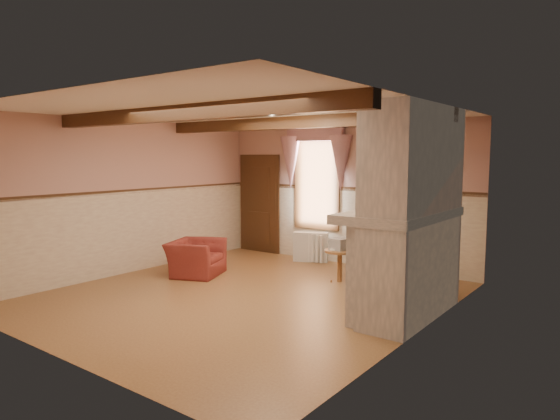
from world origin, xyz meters
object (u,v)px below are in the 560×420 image
Objects in this scene: bowl at (395,208)px; oil_lamp at (411,198)px; side_table at (340,266)px; radiator at (311,247)px; mantel_clock at (420,199)px; armchair at (196,258)px.

bowl is 1.26× the size of oil_lamp.
radiator is at bearing 140.57° from side_table.
side_table is at bearing 141.42° from bowl.
mantel_clock reaches higher than radiator.
bowl is 1.47× the size of mantel_clock.
armchair is 1.38× the size of radiator.
armchair is at bearing -139.45° from radiator.
bowl is at bearing -90.00° from mantel_clock.
side_table is at bearing -86.07° from armchair.
oil_lamp is (0.00, 0.52, 0.10)m from bowl.
oil_lamp reaches higher than radiator.
oil_lamp is at bearing -105.52° from armchair.
armchair is 2.59m from side_table.
armchair reaches higher than side_table.
bowl is at bearing -63.40° from radiator.
mantel_clock is (0.00, 0.86, 0.06)m from bowl.
mantel_clock reaches higher than armchair.
armchair is at bearing -173.29° from oil_lamp.
mantel_clock reaches higher than bowl.
side_table is at bearing -63.85° from radiator.
oil_lamp is at bearing -90.00° from mantel_clock.
oil_lamp is (3.84, 0.45, 1.25)m from armchair.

